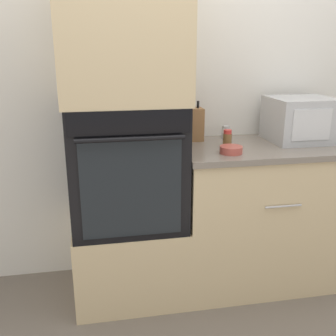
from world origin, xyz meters
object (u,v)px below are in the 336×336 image
(microwave, at_px, (300,119))
(condiment_jar_near, at_px, (227,139))
(knife_block, at_px, (193,124))
(bowl, at_px, (231,150))
(wall_oven, at_px, (127,164))
(condiment_jar_mid, at_px, (226,133))

(microwave, distance_m, condiment_jar_near, 0.52)
(knife_block, height_order, condiment_jar_near, knife_block)
(microwave, bearing_deg, bowl, -157.31)
(bowl, bearing_deg, microwave, 22.69)
(wall_oven, height_order, microwave, wall_oven)
(wall_oven, bearing_deg, knife_block, 24.49)
(condiment_jar_mid, bearing_deg, bowl, -103.62)
(knife_block, distance_m, condiment_jar_mid, 0.23)
(wall_oven, height_order, condiment_jar_near, wall_oven)
(wall_oven, bearing_deg, condiment_jar_mid, 16.54)
(microwave, xyz_separation_m, knife_block, (-0.67, 0.14, -0.03))
(bowl, xyz_separation_m, condiment_jar_mid, (0.09, 0.36, 0.02))
(condiment_jar_mid, bearing_deg, microwave, -16.32)
(microwave, bearing_deg, condiment_jar_near, -171.68)
(bowl, xyz_separation_m, condiment_jar_near, (0.03, 0.15, 0.03))
(microwave, bearing_deg, wall_oven, -176.55)
(condiment_jar_near, bearing_deg, wall_oven, 179.36)
(microwave, distance_m, bowl, 0.59)
(wall_oven, relative_size, bowl, 5.52)
(microwave, distance_m, condiment_jar_mid, 0.48)
(wall_oven, xyz_separation_m, bowl, (0.59, -0.16, 0.10))
(condiment_jar_near, distance_m, condiment_jar_mid, 0.22)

